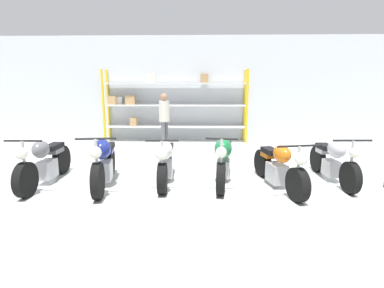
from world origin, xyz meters
The scene contains 10 objects.
ground_plane centered at (0.00, 0.00, 0.00)m, with size 30.00×30.00×0.00m, color silver.
back_wall centered at (0.00, 4.85, 1.80)m, with size 30.00×0.08×3.60m.
shelving_rack centered at (-0.93, 4.48, 1.32)m, with size 4.91×0.63×2.45m.
motorcycle_grey centered at (-2.88, -0.23, 0.44)m, with size 0.65×2.07×1.01m.
motorcycle_blue centered at (-1.67, -0.32, 0.47)m, with size 0.67×2.02×1.06m.
motorcycle_white centered at (-0.53, -0.04, 0.44)m, with size 0.59×1.94×0.98m.
motorcycle_green centered at (0.64, 0.03, 0.46)m, with size 0.60×2.14×1.03m.
motorcycle_orange centered at (1.67, -0.31, 0.41)m, with size 0.80×2.02×0.96m.
motorcycle_silver centered at (2.86, 0.10, 0.44)m, with size 0.69×1.99×0.98m.
person_browsing centered at (-0.95, 3.41, 0.99)m, with size 0.42×0.42×1.68m.
Camera 1 is at (0.19, -5.84, 1.93)m, focal length 28.00 mm.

